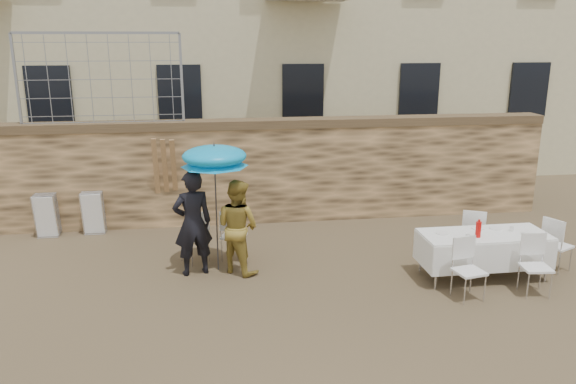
{
  "coord_description": "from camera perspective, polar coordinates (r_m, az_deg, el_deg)",
  "views": [
    {
      "loc": [
        -0.86,
        -6.82,
        3.92
      ],
      "look_at": [
        0.4,
        2.2,
        1.4
      ],
      "focal_mm": 35.0,
      "sensor_mm": 36.0,
      "label": 1
    }
  ],
  "objects": [
    {
      "name": "ground",
      "position": [
        7.91,
        -0.69,
        -14.24
      ],
      "size": [
        80.0,
        80.0,
        0.0
      ],
      "primitive_type": "plane",
      "color": "brown",
      "rests_on": "ground"
    },
    {
      "name": "stone_wall",
      "position": [
        12.18,
        -3.69,
        2.05
      ],
      "size": [
        13.0,
        0.5,
        2.2
      ],
      "primitive_type": "cube",
      "color": "olive",
      "rests_on": "ground"
    },
    {
      "name": "chain_link_fence",
      "position": [
        12.04,
        -18.51,
        10.78
      ],
      "size": [
        3.2,
        0.06,
        1.8
      ],
      "primitive_type": null,
      "color": "gray",
      "rests_on": "stone_wall"
    },
    {
      "name": "man_suit",
      "position": [
        9.55,
        -9.65,
        -3.14
      ],
      "size": [
        0.75,
        0.59,
        1.81
      ],
      "primitive_type": "imported",
      "rotation": [
        0.0,
        0.0,
        3.4
      ],
      "color": "black",
      "rests_on": "ground"
    },
    {
      "name": "woman_dress",
      "position": [
        9.58,
        -5.14,
        -3.5
      ],
      "size": [
        1.0,
        0.99,
        1.63
      ],
      "primitive_type": "imported",
      "rotation": [
        0.0,
        0.0,
        2.4
      ],
      "color": "gold",
      "rests_on": "ground"
    },
    {
      "name": "umbrella",
      "position": [
        9.36,
        -7.48,
        3.25
      ],
      "size": [
        1.12,
        1.12,
        2.07
      ],
      "color": "#3F3F44",
      "rests_on": "ground"
    },
    {
      "name": "couple_chair_left",
      "position": [
        10.21,
        -9.47,
        -4.44
      ],
      "size": [
        0.67,
        0.67,
        0.96
      ],
      "primitive_type": null,
      "rotation": [
        0.0,
        0.0,
        3.74
      ],
      "color": "white",
      "rests_on": "ground"
    },
    {
      "name": "couple_chair_right",
      "position": [
        10.21,
        -5.53,
        -4.3
      ],
      "size": [
        0.61,
        0.61,
        0.96
      ],
      "primitive_type": null,
      "rotation": [
        0.0,
        0.0,
        2.81
      ],
      "color": "white",
      "rests_on": "ground"
    },
    {
      "name": "banquet_table",
      "position": [
        9.89,
        19.34,
        -4.24
      ],
      "size": [
        2.1,
        0.85,
        0.78
      ],
      "color": "white",
      "rests_on": "ground"
    },
    {
      "name": "soda_bottle",
      "position": [
        9.62,
        18.77,
        -3.64
      ],
      "size": [
        0.09,
        0.09,
        0.26
      ],
      "primitive_type": "cylinder",
      "color": "red",
      "rests_on": "banquet_table"
    },
    {
      "name": "table_chair_front_left",
      "position": [
        9.1,
        17.94,
        -7.53
      ],
      "size": [
        0.56,
        0.56,
        0.96
      ],
      "primitive_type": null,
      "rotation": [
        0.0,
        0.0,
        0.2
      ],
      "color": "white",
      "rests_on": "ground"
    },
    {
      "name": "table_chair_front_right",
      "position": [
        9.62,
        23.9,
        -6.88
      ],
      "size": [
        0.53,
        0.53,
        0.96
      ],
      "primitive_type": null,
      "rotation": [
        0.0,
        0.0,
        -0.1
      ],
      "color": "white",
      "rests_on": "ground"
    },
    {
      "name": "table_chair_back",
      "position": [
        10.73,
        18.27,
        -4.03
      ],
      "size": [
        0.64,
        0.64,
        0.96
      ],
      "primitive_type": null,
      "rotation": [
        0.0,
        0.0,
        2.69
      ],
      "color": "white",
      "rests_on": "ground"
    },
    {
      "name": "table_chair_side",
      "position": [
        10.75,
        25.66,
        -4.77
      ],
      "size": [
        0.64,
        0.64,
        0.96
      ],
      "primitive_type": null,
      "rotation": [
        0.0,
        0.0,
        2.02
      ],
      "color": "white",
      "rests_on": "ground"
    },
    {
      "name": "chair_stack_left",
      "position": [
        12.42,
        -23.17,
        -2.0
      ],
      "size": [
        0.46,
        0.4,
        0.92
      ],
      "primitive_type": null,
      "color": "white",
      "rests_on": "ground"
    },
    {
      "name": "chair_stack_right",
      "position": [
        12.21,
        -19.09,
        -1.87
      ],
      "size": [
        0.46,
        0.32,
        0.92
      ],
      "primitive_type": null,
      "color": "white",
      "rests_on": "ground"
    },
    {
      "name": "wood_planks",
      "position": [
        11.91,
        -11.7,
        0.95
      ],
      "size": [
        0.7,
        0.2,
        2.0
      ],
      "primitive_type": null,
      "color": "#A37749",
      "rests_on": "ground"
    }
  ]
}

